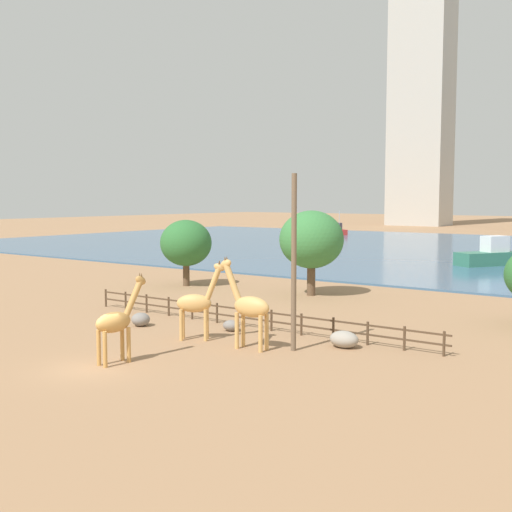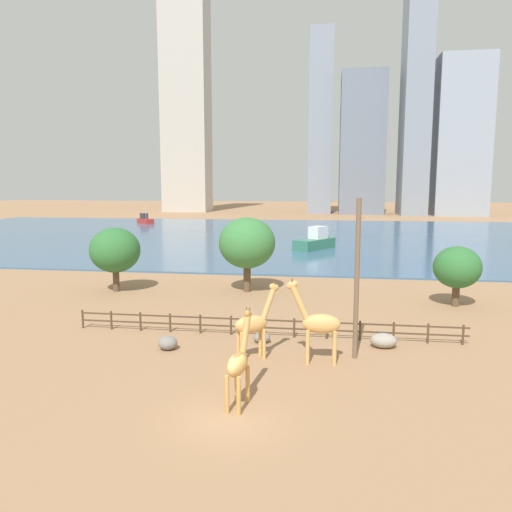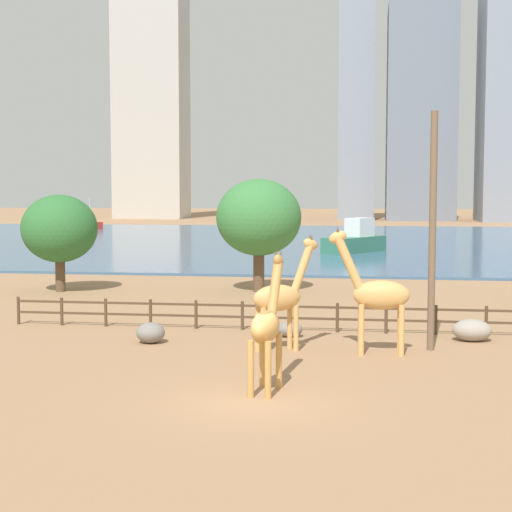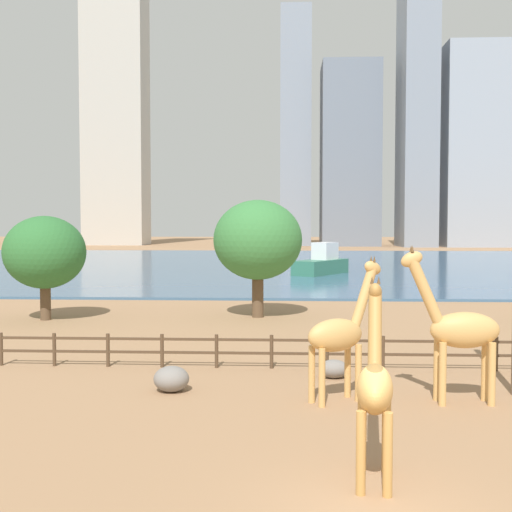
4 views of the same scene
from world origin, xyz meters
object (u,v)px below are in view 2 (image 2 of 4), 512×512
Objects in this scene: tree_center_broad at (457,268)px; tree_right_tall at (247,243)px; boat_tug at (145,220)px; boulder_small at (384,341)px; boat_ferry at (315,241)px; giraffe_young at (239,363)px; utility_pole at (357,280)px; boulder_near_fence at (262,338)px; giraffe_tall at (254,324)px; giraffe_companion at (318,323)px; boulder_by_pole at (168,343)px; tree_left_large at (115,250)px.

tree_right_tall reaches higher than tree_center_broad.
boat_tug is (-57.55, 80.05, -2.20)m from tree_center_broad.
boulder_small is at bearing -18.03° from boat_tug.
boat_ferry is 1.44× the size of boat_tug.
giraffe_young is 0.62× the size of tree_right_tall.
utility_pole is 19.49m from tree_right_tall.
boulder_near_fence is at bearing -140.72° from tree_center_broad.
giraffe_tall is 104.34m from boat_tug.
giraffe_young is at bearing -119.36° from giraffe_tall.
boat_tug reaches higher than giraffe_young.
boulder_small is (4.00, 3.24, -1.85)m from giraffe_companion.
boulder_by_pole is 0.24× the size of tree_center_broad.
giraffe_young is 55.78m from boat_ferry.
giraffe_tall is 5.82m from boulder_by_pole.
utility_pole is at bearing -19.29° from boulder_near_fence.
utility_pole is (2.14, 1.08, 2.36)m from giraffe_companion.
boulder_near_fence is at bearing 57.23° from giraffe_tall.
boat_tug is at bearing 117.34° from utility_pole.
boat_ferry is (7.56, 48.64, 0.94)m from boulder_by_pole.
tree_left_large reaches higher than boat_ferry.
giraffe_tall is at bearing -2.96° from giraffe_companion.
boulder_near_fence is (0.06, 3.08, -1.80)m from giraffe_tall.
tree_center_broad is at bearing -2.65° from tree_left_large.
giraffe_young is 0.71× the size of tree_left_large.
boulder_by_pole is (-9.18, 0.92, -1.88)m from giraffe_companion.
giraffe_tall is 0.49× the size of utility_pole.
tree_left_large reaches higher than giraffe_young.
boat_tug is (-44.88, 45.60, -0.30)m from boat_ferry.
giraffe_tall is 0.56× the size of boat_ferry.
giraffe_tall reaches higher than boat_ferry.
boulder_near_fence is 0.92× the size of boulder_by_pole.
boat_ferry reaches higher than boulder_small.
tree_left_large is (-19.42, 16.52, 1.62)m from giraffe_companion.
utility_pole is at bearing -29.89° from giraffe_young.
boulder_by_pole is at bearing -158.57° from boulder_near_fence.
boulder_near_fence is 0.16× the size of tree_right_tall.
tree_center_broad is at bearing -11.10° from boat_tug.
utility_pole is 7.49m from boulder_near_fence.
utility_pole is at bearing -122.44° from tree_center_broad.
tree_left_large is at bearing -43.03° from giraffe_companion.
boat_tug is at bearing -66.61° from giraffe_companion.
boat_tug is at bearing -103.53° from boat_ferry.
boulder_small is 27.15m from tree_left_large.
tree_left_large reaches higher than giraffe_tall.
tree_right_tall is at bearing 102.89° from boulder_near_fence.
boulder_near_fence is (-5.77, 2.02, -4.34)m from utility_pole.
giraffe_companion is 1.14× the size of giraffe_young.
giraffe_tall is 0.93× the size of giraffe_companion.
giraffe_companion is 0.81× the size of tree_left_large.
giraffe_young is 24.84m from tree_right_tall.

